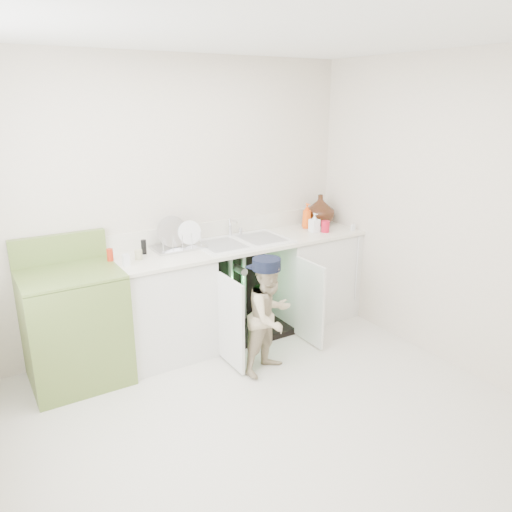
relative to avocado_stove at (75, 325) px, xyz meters
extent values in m
plane|color=beige|center=(0.97, -1.18, -0.46)|extent=(3.50, 3.50, 0.00)
cube|color=beige|center=(0.97, 0.32, 0.79)|extent=(3.50, 2.50, 0.02)
cube|color=beige|center=(0.97, -2.68, 0.79)|extent=(3.50, 2.50, 0.02)
cube|color=beige|center=(2.72, -1.18, 0.79)|extent=(2.50, 3.00, 0.02)
plane|color=white|center=(0.97, -1.18, 2.04)|extent=(3.50, 3.50, 0.00)
cube|color=white|center=(0.72, 0.02, -0.03)|extent=(0.80, 0.60, 0.86)
cube|color=white|center=(2.32, 0.02, -0.03)|extent=(0.80, 0.60, 0.86)
cube|color=black|center=(1.52, 0.29, -0.03)|extent=(0.80, 0.06, 0.86)
cube|color=black|center=(1.52, 0.02, -0.43)|extent=(0.80, 0.60, 0.06)
cylinder|color=gray|center=(1.45, 0.12, -0.01)|extent=(0.05, 0.05, 0.70)
cylinder|color=gray|center=(1.59, 0.12, -0.01)|extent=(0.05, 0.05, 0.70)
cylinder|color=gray|center=(1.52, 0.07, 0.16)|extent=(0.07, 0.18, 0.07)
cube|color=white|center=(1.12, -0.48, -0.06)|extent=(0.03, 0.40, 0.76)
cube|color=white|center=(1.92, -0.48, -0.06)|extent=(0.02, 0.40, 0.76)
cube|color=white|center=(1.52, 0.02, 0.42)|extent=(2.44, 0.64, 0.03)
cube|color=white|center=(1.52, 0.31, 0.51)|extent=(2.44, 0.02, 0.15)
cube|color=white|center=(1.52, 0.02, 0.43)|extent=(0.85, 0.55, 0.02)
cube|color=gray|center=(1.31, 0.02, 0.44)|extent=(0.34, 0.40, 0.01)
cube|color=gray|center=(1.72, 0.02, 0.44)|extent=(0.34, 0.40, 0.01)
cylinder|color=silver|center=(1.52, 0.24, 0.53)|extent=(0.03, 0.03, 0.17)
cylinder|color=silver|center=(1.52, 0.18, 0.60)|extent=(0.02, 0.14, 0.02)
cylinder|color=silver|center=(1.63, 0.24, 0.48)|extent=(0.04, 0.04, 0.06)
cylinder|color=silver|center=(2.65, -0.29, 0.09)|extent=(0.01, 0.01, 0.70)
cube|color=silver|center=(2.65, -0.20, 0.47)|extent=(0.04, 0.02, 0.06)
cube|color=silver|center=(0.95, 0.14, 0.45)|extent=(0.43, 0.29, 0.02)
cylinder|color=silver|center=(0.91, 0.16, 0.52)|extent=(0.27, 0.10, 0.26)
cylinder|color=white|center=(1.06, 0.14, 0.51)|extent=(0.21, 0.06, 0.21)
cylinder|color=silver|center=(0.77, 0.04, 0.52)|extent=(0.01, 0.01, 0.13)
cylinder|color=silver|center=(0.86, 0.04, 0.52)|extent=(0.01, 0.01, 0.13)
cylinder|color=silver|center=(0.95, 0.04, 0.52)|extent=(0.01, 0.01, 0.13)
cylinder|color=silver|center=(1.03, 0.04, 0.52)|extent=(0.01, 0.01, 0.13)
cylinder|color=silver|center=(1.12, 0.04, 0.52)|extent=(0.01, 0.01, 0.13)
imported|color=#462914|center=(2.52, 0.16, 0.59)|extent=(0.30, 0.30, 0.31)
imported|color=#F8520D|center=(2.32, 0.12, 0.56)|extent=(0.10, 0.10, 0.25)
imported|color=white|center=(2.29, -0.04, 0.53)|extent=(0.08, 0.09, 0.19)
cylinder|color=red|center=(2.38, -0.10, 0.49)|extent=(0.08, 0.08, 0.11)
cylinder|color=#AF250F|center=(0.35, 0.10, 0.49)|extent=(0.05, 0.05, 0.10)
cylinder|color=tan|center=(0.55, 0.02, 0.48)|extent=(0.06, 0.06, 0.08)
cylinder|color=black|center=(0.64, 0.14, 0.50)|extent=(0.04, 0.04, 0.12)
cube|color=silver|center=(0.42, -0.08, 0.48)|extent=(0.05, 0.05, 0.09)
cube|color=olive|center=(0.00, -0.01, -0.03)|extent=(0.72, 0.65, 0.88)
cube|color=olive|center=(0.00, -0.01, 0.43)|extent=(0.72, 0.65, 0.02)
cube|color=olive|center=(0.00, 0.28, 0.55)|extent=(0.72, 0.06, 0.23)
cylinder|color=black|center=(-0.18, -0.17, 0.42)|extent=(0.16, 0.16, 0.02)
cylinder|color=silver|center=(-0.18, -0.17, 0.43)|extent=(0.19, 0.19, 0.01)
cylinder|color=black|center=(-0.18, 0.15, 0.42)|extent=(0.16, 0.16, 0.02)
cylinder|color=silver|center=(-0.18, 0.15, 0.43)|extent=(0.19, 0.19, 0.01)
cylinder|color=black|center=(0.18, -0.17, 0.42)|extent=(0.16, 0.16, 0.02)
cylinder|color=silver|center=(0.18, -0.17, 0.43)|extent=(0.19, 0.19, 0.01)
cylinder|color=black|center=(0.18, 0.15, 0.42)|extent=(0.16, 0.16, 0.02)
cylinder|color=silver|center=(0.18, 0.15, 0.43)|extent=(0.19, 0.19, 0.01)
imported|color=beige|center=(1.36, -0.69, 0.01)|extent=(0.55, 0.48, 0.95)
cylinder|color=black|center=(1.36, -0.69, 0.46)|extent=(0.28, 0.28, 0.09)
cube|color=black|center=(1.33, -0.59, 0.42)|extent=(0.19, 0.14, 0.01)
cube|color=black|center=(1.55, -0.32, 0.26)|extent=(0.07, 0.01, 0.14)
cube|color=#26F23F|center=(1.55, -0.33, 0.26)|extent=(0.06, 0.00, 0.12)
camera|label=1|loc=(-0.65, -3.73, 1.68)|focal=35.00mm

